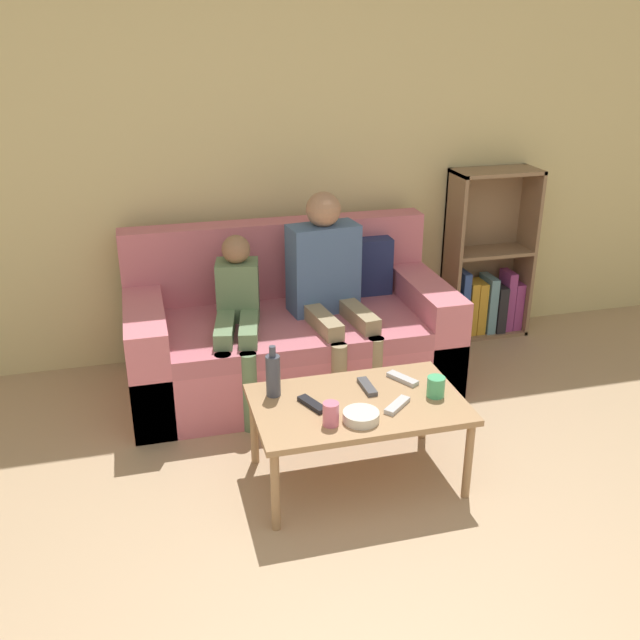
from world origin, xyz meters
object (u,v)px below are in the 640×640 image
object	(u,v)px
bookshelf	(485,275)
snack_bowl	(361,416)
tv_remote_3	(403,379)
bottle	(273,375)
tv_remote_1	(312,404)
tv_remote_0	(367,387)
tv_remote_2	(397,405)
person_child	(237,313)
cup_far	(436,387)
couch	(290,336)
person_adult	(329,279)
cup_near	(331,414)
coffee_table	(358,409)

from	to	relation	value
bookshelf	snack_bowl	size ratio (longest dim) A/B	7.10
tv_remote_3	bottle	size ratio (longest dim) A/B	0.67
bottle	tv_remote_1	bearing A→B (deg)	-44.75
tv_remote_0	tv_remote_2	world-z (taller)	same
tv_remote_0	tv_remote_2	xyz separation A→B (m)	(0.08, -0.21, 0.00)
person_child	cup_far	world-z (taller)	person_child
couch	bottle	bearing A→B (deg)	-106.99
person_adult	tv_remote_3	distance (m)	0.89
couch	tv_remote_1	distance (m)	1.08
person_adult	bookshelf	bearing A→B (deg)	13.38
bottle	couch	bearing A→B (deg)	73.01
bookshelf	bottle	distance (m)	2.20
person_child	bottle	distance (m)	0.77
couch	bottle	xyz separation A→B (m)	(-0.28, -0.92, 0.23)
bottle	tv_remote_0	bearing A→B (deg)	-6.88
tv_remote_2	bottle	distance (m)	0.60
bookshelf	cup_near	xyz separation A→B (m)	(-1.58, -1.63, 0.06)
tv_remote_0	tv_remote_2	distance (m)	0.22
cup_far	snack_bowl	distance (m)	0.43
tv_remote_0	tv_remote_3	bearing A→B (deg)	8.48
bookshelf	cup_near	world-z (taller)	bookshelf
tv_remote_2	person_child	bearing A→B (deg)	167.93
coffee_table	person_adult	size ratio (longest dim) A/B	0.84
person_child	snack_bowl	world-z (taller)	person_child
cup_far	snack_bowl	bearing A→B (deg)	-163.00
tv_remote_0	cup_far	bearing A→B (deg)	-28.69
couch	person_adult	bearing A→B (deg)	-22.65
cup_near	tv_remote_3	bearing A→B (deg)	33.94
coffee_table	cup_near	xyz separation A→B (m)	(-0.18, -0.16, 0.10)
bookshelf	tv_remote_1	world-z (taller)	bookshelf
cup_near	cup_far	bearing A→B (deg)	12.45
couch	person_child	world-z (taller)	person_child
person_adult	cup_near	size ratio (longest dim) A/B	10.92
coffee_table	cup_far	distance (m)	0.38
coffee_table	person_adult	world-z (taller)	person_adult
coffee_table	cup_near	size ratio (longest dim) A/B	9.19
couch	tv_remote_3	distance (m)	1.02
snack_bowl	tv_remote_1	bearing A→B (deg)	134.81
tv_remote_3	tv_remote_2	bearing A→B (deg)	-145.45
couch	cup_near	bearing A→B (deg)	-94.09
person_child	tv_remote_1	size ratio (longest dim) A/B	5.46
coffee_table	couch	bearing A→B (deg)	94.71
cup_far	tv_remote_3	distance (m)	0.21
snack_bowl	bottle	bearing A→B (deg)	135.01
couch	cup_near	size ratio (longest dim) A/B	17.58
person_adult	person_child	xyz separation A→B (m)	(-0.55, -0.06, -0.13)
bookshelf	snack_bowl	xyz separation A→B (m)	(-1.44, -1.64, 0.03)
tv_remote_1	tv_remote_2	bearing A→B (deg)	-39.67
tv_remote_1	snack_bowl	world-z (taller)	snack_bowl
couch	person_child	size ratio (longest dim) A/B	1.98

